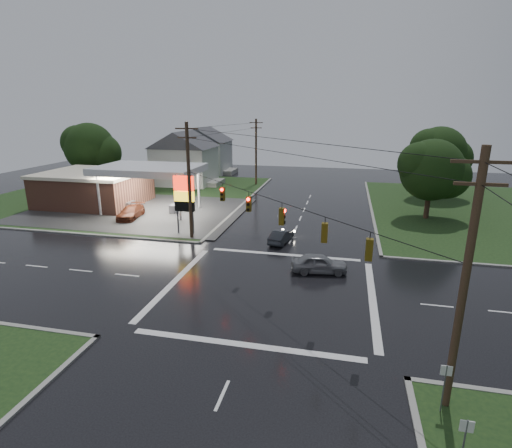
% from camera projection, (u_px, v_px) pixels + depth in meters
% --- Properties ---
extents(ground, '(120.00, 120.00, 0.00)m').
position_uv_depth(ground, '(269.00, 289.00, 27.97)').
color(ground, black).
rests_on(ground, ground).
extents(grass_nw, '(36.00, 36.00, 0.08)m').
position_uv_depth(grass_nw, '(127.00, 195.00, 57.78)').
color(grass_nw, black).
rests_on(grass_nw, ground).
extents(gas_station, '(26.20, 18.00, 5.60)m').
position_uv_depth(gas_station, '(102.00, 186.00, 51.11)').
color(gas_station, '#2D2D2D').
rests_on(gas_station, ground).
extents(pylon_sign, '(2.00, 0.35, 6.00)m').
position_uv_depth(pylon_sign, '(184.00, 195.00, 38.88)').
color(pylon_sign, '#59595E').
rests_on(pylon_sign, ground).
extents(utility_pole_nw, '(2.20, 0.32, 11.00)m').
position_uv_depth(utility_pole_nw, '(189.00, 180.00, 37.25)').
color(utility_pole_nw, '#382619').
rests_on(utility_pole_nw, ground).
extents(utility_pole_se, '(2.20, 0.32, 11.00)m').
position_uv_depth(utility_pole_se, '(465.00, 283.00, 15.46)').
color(utility_pole_se, '#382619').
rests_on(utility_pole_se, ground).
extents(utility_pole_n, '(2.20, 0.32, 10.50)m').
position_uv_depth(utility_pole_n, '(256.00, 151.00, 64.00)').
color(utility_pole_n, '#382619').
rests_on(utility_pole_n, ground).
extents(traffic_signals, '(26.87, 26.87, 1.47)m').
position_uv_depth(traffic_signals, '(270.00, 199.00, 26.12)').
color(traffic_signals, black).
rests_on(traffic_signals, ground).
extents(house_near, '(11.05, 8.48, 8.60)m').
position_uv_depth(house_near, '(185.00, 157.00, 64.84)').
color(house_near, silver).
rests_on(house_near, ground).
extents(house_far, '(11.05, 8.48, 8.60)m').
position_uv_depth(house_far, '(204.00, 150.00, 76.28)').
color(house_far, silver).
rests_on(house_far, ground).
extents(tree_nw_behind, '(8.93, 7.60, 10.00)m').
position_uv_depth(tree_nw_behind, '(91.00, 148.00, 61.44)').
color(tree_nw_behind, black).
rests_on(tree_nw_behind, ground).
extents(tree_ne_near, '(7.99, 6.80, 8.98)m').
position_uv_depth(tree_ne_near, '(433.00, 170.00, 44.00)').
color(tree_ne_near, black).
rests_on(tree_ne_near, ground).
extents(tree_ne_far, '(8.46, 7.20, 9.80)m').
position_uv_depth(tree_ne_far, '(440.00, 153.00, 54.43)').
color(tree_ne_far, black).
rests_on(tree_ne_far, ground).
extents(car_north, '(2.03, 3.94, 1.24)m').
position_uv_depth(car_north, '(281.00, 236.00, 37.41)').
color(car_north, black).
rests_on(car_north, ground).
extents(car_crossing, '(4.51, 2.34, 1.47)m').
position_uv_depth(car_crossing, '(319.00, 263.00, 30.63)').
color(car_crossing, slate).
rests_on(car_crossing, ground).
extents(car_pump, '(2.59, 5.11, 1.42)m').
position_uv_depth(car_pump, '(131.00, 212.00, 45.59)').
color(car_pump, '#5D2715').
rests_on(car_pump, ground).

